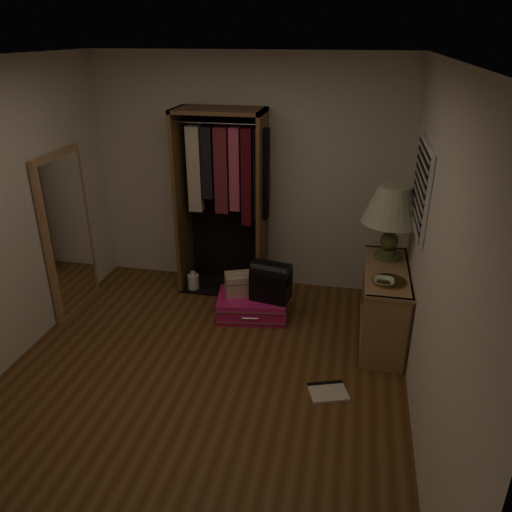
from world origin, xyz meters
name	(u,v)px	position (x,y,z in m)	size (l,w,h in m)	color
ground	(200,381)	(0.00, 0.00, 0.00)	(4.00, 4.00, 0.00)	#563718
room_walls	(202,217)	(0.08, 0.04, 1.50)	(3.52, 4.02, 2.60)	beige
console_bookshelf	(383,301)	(1.53, 1.04, 0.39)	(0.42, 1.12, 0.75)	#9A744A
open_wardrobe	(225,188)	(-0.21, 1.77, 1.21)	(1.00, 0.50, 2.05)	brown
floor_mirror	(68,234)	(-1.70, 1.00, 0.85)	(0.06, 0.80, 1.70)	#AD8254
pink_suitcase	(252,305)	(0.21, 1.18, 0.11)	(0.80, 0.63, 0.22)	#D4196E
train_case	(241,284)	(0.08, 1.23, 0.34)	(0.39, 0.33, 0.24)	#BBAA8F
black_bag	(271,280)	(0.41, 1.18, 0.44)	(0.43, 0.32, 0.42)	black
table_lamp	(393,206)	(1.54, 1.28, 1.28)	(0.74, 0.74, 0.72)	#4E5A2C
brass_tray	(389,281)	(1.54, 0.75, 0.76)	(0.39, 0.39, 0.02)	#A77D40
ceramic_bowl	(384,282)	(1.49, 0.70, 0.77)	(0.18, 0.18, 0.04)	#B8D8B4
white_jug	(193,282)	(-0.58, 1.60, 0.10)	(0.16, 0.16, 0.23)	white
floor_book	(327,391)	(1.09, 0.08, 0.01)	(0.37, 0.34, 0.03)	beige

